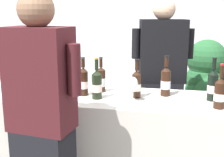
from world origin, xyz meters
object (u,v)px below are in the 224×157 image
at_px(wine_bottle_8, 220,93).
at_px(potted_shrub, 208,85).
at_px(ice_bucket, 33,75).
at_px(person_server, 161,88).
at_px(wine_bottle_6, 97,84).
at_px(wine_bottle_0, 11,72).
at_px(person_guest, 43,131).
at_px(wine_glass, 133,85).
at_px(wine_bottle_3, 136,84).
at_px(wine_bottle_10, 213,85).
at_px(wine_bottle_7, 83,81).
at_px(wine_bottle_1, 101,79).
at_px(wine_bottle_9, 166,81).
at_px(wine_bottle_5, 36,77).

distance_m(wine_bottle_8, potted_shrub, 1.41).
height_order(wine_bottle_8, potted_shrub, potted_shrub).
distance_m(ice_bucket, person_server, 1.25).
distance_m(wine_bottle_6, potted_shrub, 1.69).
xyz_separation_m(wine_bottle_8, ice_bucket, (-1.60, 0.32, -0.01)).
height_order(wine_bottle_0, person_guest, person_guest).
bearing_deg(wine_glass, wine_bottle_6, 176.79).
relative_size(ice_bucket, potted_shrub, 0.18).
relative_size(wine_bottle_3, wine_bottle_10, 0.92).
bearing_deg(wine_bottle_3, person_server, 73.72).
bearing_deg(wine_bottle_7, wine_bottle_1, 49.84).
height_order(wine_bottle_1, wine_bottle_9, wine_bottle_9).
xyz_separation_m(wine_bottle_6, wine_bottle_8, (0.92, -0.06, -0.00)).
bearing_deg(wine_bottle_6, potted_shrub, 52.77).
distance_m(wine_bottle_3, wine_bottle_9, 0.25).
relative_size(person_server, potted_shrub, 1.35).
xyz_separation_m(wine_bottle_5, wine_bottle_7, (0.43, -0.02, -0.01)).
height_order(wine_bottle_3, potted_shrub, potted_shrub).
xyz_separation_m(person_server, potted_shrub, (0.53, 0.63, -0.10)).
height_order(wine_bottle_8, ice_bucket, wine_bottle_8).
height_order(wine_bottle_0, wine_bottle_9, wine_bottle_0).
xyz_separation_m(wine_bottle_1, wine_bottle_9, (0.55, -0.01, 0.01)).
height_order(wine_bottle_0, wine_bottle_5, same).
height_order(wine_bottle_5, wine_bottle_6, wine_bottle_5).
distance_m(wine_bottle_9, wine_bottle_10, 0.36).
bearing_deg(ice_bucket, potted_shrub, 32.08).
bearing_deg(wine_bottle_5, wine_bottle_1, 11.82).
distance_m(wine_bottle_3, person_server, 0.66).
bearing_deg(wine_bottle_0, person_guest, -50.24).
distance_m(wine_bottle_5, wine_glass, 0.86).
height_order(wine_glass, potted_shrub, potted_shrub).
bearing_deg(wine_bottle_7, wine_bottle_0, 165.66).
bearing_deg(wine_bottle_7, wine_bottle_10, 3.56).
xyz_separation_m(wine_bottle_3, ice_bucket, (-0.99, 0.17, -0.01)).
xyz_separation_m(wine_bottle_7, person_server, (0.61, 0.63, -0.19)).
xyz_separation_m(wine_bottle_6, person_guest, (-0.21, -0.56, -0.18)).
relative_size(wine_bottle_1, person_server, 0.18).
xyz_separation_m(wine_bottle_8, person_guest, (-1.13, -0.51, -0.18)).
height_order(wine_glass, ice_bucket, ice_bucket).
distance_m(wine_bottle_6, wine_bottle_8, 0.92).
distance_m(wine_bottle_1, wine_glass, 0.38).
height_order(wine_bottle_6, person_server, person_server).
height_order(wine_bottle_0, wine_glass, wine_bottle_0).
bearing_deg(person_guest, wine_bottle_3, 51.92).
relative_size(wine_bottle_6, person_server, 0.19).
relative_size(wine_bottle_9, potted_shrub, 0.26).
height_order(wine_bottle_7, wine_bottle_8, wine_bottle_8).
distance_m(wine_bottle_1, wine_bottle_9, 0.55).
distance_m(wine_bottle_6, person_server, 0.87).
relative_size(wine_bottle_0, person_server, 0.20).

